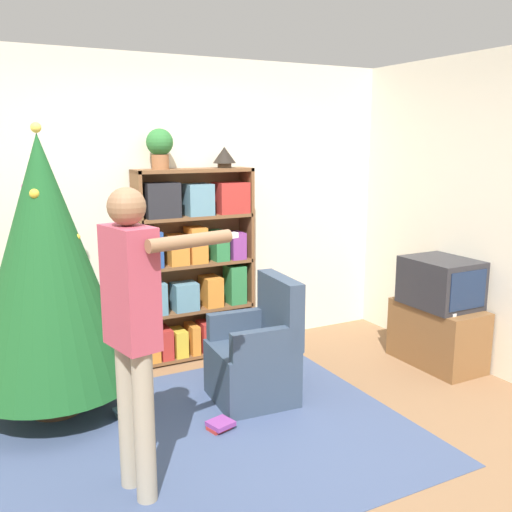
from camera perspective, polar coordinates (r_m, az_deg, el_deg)
ground_plane at (r=3.74m, az=-1.02°, el=-19.02°), size 14.00×14.00×0.00m
wall_back at (r=4.99m, az=-10.79°, el=4.39°), size 8.00×0.10×2.60m
area_rug at (r=3.90m, az=-5.22°, el=-17.66°), size 2.71×2.17×0.01m
bookshelf at (r=4.99m, az=-6.11°, el=-1.00°), size 1.03×0.26×1.67m
tv_stand at (r=5.17m, az=17.66°, el=-7.52°), size 0.43×0.79×0.52m
television at (r=5.05m, az=18.00°, el=-2.53°), size 0.47×0.59×0.40m
game_remote at (r=4.85m, az=18.75°, el=-5.46°), size 0.04×0.12×0.02m
christmas_tree at (r=4.12m, az=-20.26°, el=-0.72°), size 1.13×1.13×2.02m
armchair at (r=4.28m, az=0.08°, el=-10.12°), size 0.61×0.60×0.92m
standing_person at (r=3.03m, az=-12.19°, el=-6.14°), size 0.69×0.46×1.67m
potted_plant at (r=4.78m, az=-9.60°, el=10.82°), size 0.22×0.22×0.33m
table_lamp at (r=5.00m, az=-3.18°, el=9.96°), size 0.20×0.20×0.18m
book_pile_near_tree at (r=4.24m, az=-12.34°, el=-14.92°), size 0.24×0.18×0.07m
book_pile_by_chair at (r=3.98m, az=-3.62°, el=-16.53°), size 0.19×0.18×0.06m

